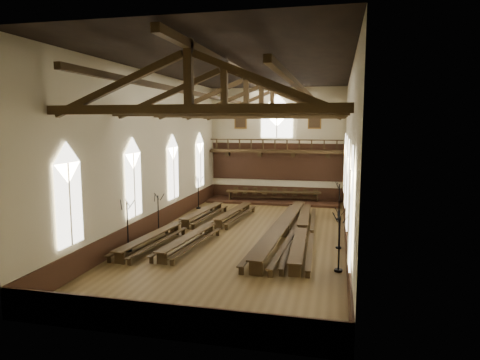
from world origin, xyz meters
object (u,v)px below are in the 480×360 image
Objects in this scene: candelabrum_left_far at (198,199)px; candelabrum_right_mid at (339,236)px; candelabrum_left_near at (128,236)px; candelabrum_right_near at (339,254)px; refectory_row_c at (284,227)px; refectory_row_b at (214,224)px; candelabrum_left_mid at (158,221)px; dais at (273,201)px; refectory_row_d at (302,229)px; refectory_row_a at (180,224)px; high_table at (273,193)px; candelabrum_right_far at (339,208)px.

candelabrum_right_mid is (11.10, -8.81, -0.11)m from candelabrum_left_far.
candelabrum_left_near is 1.02× the size of candelabrum_right_near.
candelabrum_left_near is (-7.80, -4.99, 0.27)m from refectory_row_c.
candelabrum_left_mid reaches higher than refectory_row_b.
dais is at bearing 101.83° from refectory_row_c.
candelabrum_right_mid reaches higher than refectory_row_d.
refectory_row_c is at bearing 3.45° from refectory_row_a.
candelabrum_right_near reaches higher than refectory_row_b.
dais is (-3.41, 11.12, -0.43)m from refectory_row_d.
refectory_row_a is 1.23× the size of dais.
refectory_row_c is 5.95× the size of candelabrum_left_mid.
candelabrum_right_near is at bearing -28.35° from refectory_row_a.
refectory_row_d is (1.12, -0.17, -0.07)m from refectory_row_c.
candelabrum_right_near reaches higher than refectory_row_d.
candelabrum_right_mid reaches higher than high_table.
candelabrum_left_far is 16.83m from candelabrum_right_near.
candelabrum_right_mid is (7.72, -1.85, 0.20)m from refectory_row_b.
candelabrum_left_near is at bearing -164.32° from candelabrum_right_mid.
refectory_row_b is at bearing -101.01° from dais.
candelabrum_right_far is at bearing -45.01° from high_table.
refectory_row_b is 5.11× the size of candelabrum_right_far.
candelabrum_right_far is at bearing 90.00° from candelabrum_right_near.
refectory_row_b is 5.55m from refectory_row_d.
refectory_row_c is 5.28× the size of candelabrum_left_near.
refectory_row_d is at bearing -38.55° from candelabrum_left_far.
candelabrum_right_mid is (2.18, -1.71, 0.18)m from refectory_row_d.
refectory_row_b is at bearing -179.71° from refectory_row_c.
candelabrum_right_near is at bearing -23.14° from candelabrum_left_mid.
candelabrum_right_near is 11.07m from candelabrum_right_far.
refectory_row_a is at bearing -110.61° from high_table.
refectory_row_d is 5.05× the size of candelabrum_right_near.
high_table is 17.57m from candelabrum_right_near.
refectory_row_a is at bearing -170.07° from refectory_row_b.
candelabrum_left_mid is 12.78m from candelabrum_right_far.
refectory_row_a is at bearing 151.65° from candelabrum_right_near.
refectory_row_b is 1.23× the size of dais.
candelabrum_left_near reaches higher than candelabrum_right_near.
dais is 13.15m from candelabrum_left_mid.
high_table is at bearing 113.55° from candelabrum_right_mid.
candelabrum_right_near is at bearing -68.53° from refectory_row_d.
candelabrum_left_near is at bearing -137.01° from candelabrum_right_far.
refectory_row_a reaches higher than dais.
refectory_row_d is at bearing 5.14° from candelabrum_left_mid.
candelabrum_left_near is 4.02m from candelabrum_left_mid.
candelabrum_right_far reaches higher than high_table.
refectory_row_d reaches higher than refectory_row_b.
candelabrum_left_near is at bearing -109.07° from high_table.
refectory_row_d is 5.95m from candelabrum_right_far.
refectory_row_c is at bearing 171.39° from refectory_row_d.
candelabrum_right_mid is at bearing -38.45° from candelabrum_left_far.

